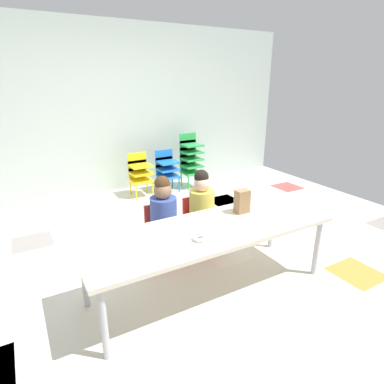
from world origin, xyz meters
The scene contains 12 objects.
ground_plane centered at (0.00, 0.00, -0.01)m, with size 6.60×4.51×0.02m.
back_wall centered at (0.00, 2.26, 1.31)m, with size 6.60×0.10×2.63m, color #B2C1B7.
craft_table centered at (-0.03, -0.84, 0.55)m, with size 2.17×0.73×0.60m.
seated_child_near_camera centered at (-0.19, -0.25, 0.55)m, with size 0.33×0.33×0.92m.
seated_child_middle_seat centered at (0.24, -0.25, 0.55)m, with size 0.34×0.34×0.92m.
kid_chair_yellow_stack centered at (0.32, 1.78, 0.40)m, with size 0.32×0.30×0.68m.
kid_chair_blue_stack centered at (0.80, 1.78, 0.40)m, with size 0.32×0.30×0.68m.
kid_chair_green_stack centered at (1.25, 1.78, 0.52)m, with size 0.32×0.30×0.92m.
paper_bag_brown centered at (0.41, -0.70, 0.71)m, with size 0.13×0.09×0.22m, color #9E754C.
paper_plate_near_edge centered at (-0.22, -0.99, 0.60)m, with size 0.18×0.18×0.01m, color white.
paper_plate_center_table centered at (0.07, -0.69, 0.60)m, with size 0.18×0.18×0.01m, color white.
donut_powdered_on_plate centered at (-0.22, -0.99, 0.62)m, with size 0.12×0.12×0.03m, color white.
Camera 1 is at (-1.35, -2.87, 1.78)m, focal length 29.75 mm.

